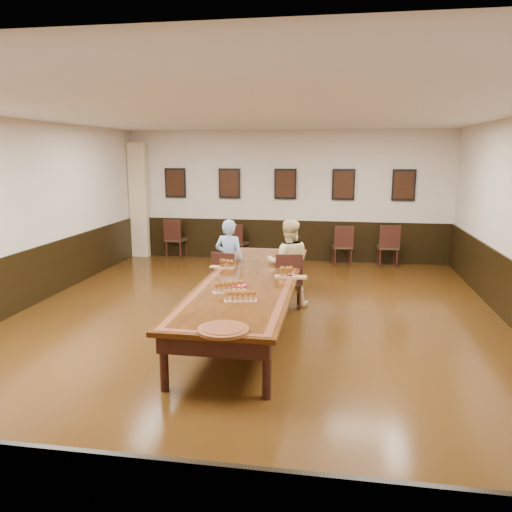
% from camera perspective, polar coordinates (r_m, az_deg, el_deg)
% --- Properties ---
extents(floor, '(8.00, 10.00, 0.02)m').
position_cam_1_polar(floor, '(7.86, -0.60, -7.96)').
color(floor, black).
rests_on(floor, ground).
extents(ceiling, '(8.00, 10.00, 0.02)m').
position_cam_1_polar(ceiling, '(7.43, -0.65, 16.14)').
color(ceiling, white).
rests_on(ceiling, floor).
extents(wall_back, '(8.00, 0.02, 3.20)m').
position_cam_1_polar(wall_back, '(12.41, 3.39, 6.86)').
color(wall_back, beige).
rests_on(wall_back, floor).
extents(wall_front, '(8.00, 0.02, 3.20)m').
position_cam_1_polar(wall_front, '(2.81, -18.81, -10.36)').
color(wall_front, beige).
rests_on(wall_front, floor).
extents(wall_left, '(0.02, 10.00, 3.20)m').
position_cam_1_polar(wall_left, '(9.07, -26.51, 3.91)').
color(wall_left, beige).
rests_on(wall_left, floor).
extents(chair_man, '(0.51, 0.54, 0.93)m').
position_cam_1_polar(chair_man, '(8.99, -3.28, -2.31)').
color(chair_man, '#322216').
rests_on(chair_man, floor).
extents(chair_woman, '(0.52, 0.56, 0.98)m').
position_cam_1_polar(chair_woman, '(8.63, 3.72, -2.74)').
color(chair_woman, '#322216').
rests_on(chair_woman, floor).
extents(spare_chair_a, '(0.52, 0.56, 1.00)m').
position_cam_1_polar(spare_chair_a, '(12.94, -9.11, 2.02)').
color(spare_chair_a, '#322216').
rests_on(spare_chair_a, floor).
extents(spare_chair_b, '(0.53, 0.56, 0.92)m').
position_cam_1_polar(spare_chair_b, '(12.52, -2.01, 1.65)').
color(spare_chair_b, '#322216').
rests_on(spare_chair_b, floor).
extents(spare_chair_c, '(0.52, 0.55, 0.97)m').
position_cam_1_polar(spare_chair_c, '(12.07, 9.84, 1.24)').
color(spare_chair_c, '#322216').
rests_on(spare_chair_c, floor).
extents(spare_chair_d, '(0.50, 0.54, 1.01)m').
position_cam_1_polar(spare_chair_d, '(12.13, 14.83, 1.16)').
color(spare_chair_d, '#322216').
rests_on(spare_chair_d, floor).
extents(person_man, '(0.60, 0.45, 1.48)m').
position_cam_1_polar(person_man, '(9.01, -3.06, -0.46)').
color(person_man, '#4976B7').
rests_on(person_man, floor).
extents(person_woman, '(0.83, 0.69, 1.53)m').
position_cam_1_polar(person_woman, '(8.67, 3.71, -0.80)').
color(person_woman, '#F5DF99').
rests_on(person_woman, floor).
extents(pink_phone, '(0.08, 0.15, 0.01)m').
position_cam_1_polar(pink_phone, '(7.83, 4.07, -2.22)').
color(pink_phone, '#F55170').
rests_on(pink_phone, conference_table).
extents(curtain, '(0.45, 0.18, 2.90)m').
position_cam_1_polar(curtain, '(13.17, -13.25, 6.19)').
color(curtain, '#CCB88C').
rests_on(curtain, floor).
extents(wainscoting, '(8.00, 10.00, 1.00)m').
position_cam_1_polar(wainscoting, '(7.70, -0.60, -4.38)').
color(wainscoting, black).
rests_on(wainscoting, floor).
extents(conference_table, '(1.40, 5.00, 0.76)m').
position_cam_1_polar(conference_table, '(7.67, -0.61, -3.59)').
color(conference_table, black).
rests_on(conference_table, floor).
extents(posters, '(6.14, 0.04, 0.74)m').
position_cam_1_polar(posters, '(12.32, 3.38, 8.22)').
color(posters, black).
rests_on(posters, wall_back).
extents(flight_a, '(0.43, 0.18, 0.16)m').
position_cam_1_polar(flight_a, '(8.32, -3.65, -0.90)').
color(flight_a, '#A86F46').
rests_on(flight_a, conference_table).
extents(flight_b, '(0.51, 0.19, 0.19)m').
position_cam_1_polar(flight_b, '(7.67, 3.81, -1.88)').
color(flight_b, '#A86F46').
rests_on(flight_b, conference_table).
extents(flight_c, '(0.46, 0.36, 0.17)m').
position_cam_1_polar(flight_c, '(6.86, -3.09, -3.56)').
color(flight_c, '#A86F46').
rests_on(flight_c, conference_table).
extents(flight_d, '(0.44, 0.22, 0.16)m').
position_cam_1_polar(flight_d, '(6.42, -1.79, -4.65)').
color(flight_d, '#A86F46').
rests_on(flight_d, conference_table).
extents(red_plate_grp, '(0.21, 0.21, 0.03)m').
position_cam_1_polar(red_plate_grp, '(7.19, -1.82, -3.40)').
color(red_plate_grp, '#B10B23').
rests_on(red_plate_grp, conference_table).
extents(carved_platter, '(0.69, 0.69, 0.04)m').
position_cam_1_polar(carved_platter, '(5.42, -3.75, -8.40)').
color(carved_platter, '#5B2B12').
rests_on(carved_platter, conference_table).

